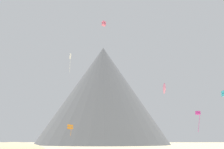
{
  "coord_description": "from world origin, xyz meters",
  "views": [
    {
      "loc": [
        2.65,
        -37.51,
        2.76
      ],
      "look_at": [
        2.1,
        31.9,
        18.42
      ],
      "focal_mm": 45.85,
      "sensor_mm": 36.0,
      "label": 1
    }
  ],
  "objects_px": {
    "rock_massif": "(102,97)",
    "kite_rainbow_high": "(104,24)",
    "kite_orange_low": "(70,127)",
    "kite_pink_mid": "(165,88)",
    "kite_white_mid": "(71,56)",
    "kite_magenta_low": "(198,113)"
  },
  "relations": [
    {
      "from": "rock_massif",
      "to": "kite_rainbow_high",
      "type": "relative_size",
      "value": 53.22
    },
    {
      "from": "kite_orange_low",
      "to": "kite_pink_mid",
      "type": "height_order",
      "value": "kite_pink_mid"
    },
    {
      "from": "rock_massif",
      "to": "kite_white_mid",
      "type": "bearing_deg",
      "value": -95.6
    },
    {
      "from": "kite_white_mid",
      "to": "kite_rainbow_high",
      "type": "bearing_deg",
      "value": -131.86
    },
    {
      "from": "rock_massif",
      "to": "kite_orange_low",
      "type": "height_order",
      "value": "rock_massif"
    },
    {
      "from": "rock_massif",
      "to": "kite_magenta_low",
      "type": "bearing_deg",
      "value": -69.72
    },
    {
      "from": "rock_massif",
      "to": "kite_rainbow_high",
      "type": "bearing_deg",
      "value": -87.15
    },
    {
      "from": "kite_orange_low",
      "to": "kite_pink_mid",
      "type": "distance_m",
      "value": 32.34
    },
    {
      "from": "kite_rainbow_high",
      "to": "kite_white_mid",
      "type": "bearing_deg",
      "value": -161.9
    },
    {
      "from": "kite_magenta_low",
      "to": "kite_white_mid",
      "type": "relative_size",
      "value": 0.82
    },
    {
      "from": "kite_orange_low",
      "to": "kite_rainbow_high",
      "type": "bearing_deg",
      "value": 45.45
    },
    {
      "from": "kite_white_mid",
      "to": "kite_orange_low",
      "type": "bearing_deg",
      "value": 8.78
    },
    {
      "from": "kite_magenta_low",
      "to": "kite_pink_mid",
      "type": "relative_size",
      "value": 1.89
    },
    {
      "from": "rock_massif",
      "to": "kite_magenta_low",
      "type": "height_order",
      "value": "rock_massif"
    },
    {
      "from": "kite_pink_mid",
      "to": "rock_massif",
      "type": "bearing_deg",
      "value": 37.27
    },
    {
      "from": "kite_orange_low",
      "to": "kite_pink_mid",
      "type": "relative_size",
      "value": 1.25
    },
    {
      "from": "kite_magenta_low",
      "to": "kite_rainbow_high",
      "type": "distance_m",
      "value": 32.09
    },
    {
      "from": "kite_magenta_low",
      "to": "rock_massif",
      "type": "bearing_deg",
      "value": 65.47
    },
    {
      "from": "rock_massif",
      "to": "kite_rainbow_high",
      "type": "distance_m",
      "value": 72.87
    },
    {
      "from": "kite_pink_mid",
      "to": "kite_rainbow_high",
      "type": "relative_size",
      "value": 2.0
    },
    {
      "from": "rock_massif",
      "to": "kite_white_mid",
      "type": "relative_size",
      "value": 11.65
    },
    {
      "from": "kite_orange_low",
      "to": "kite_white_mid",
      "type": "bearing_deg",
      "value": 19.5
    }
  ]
}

